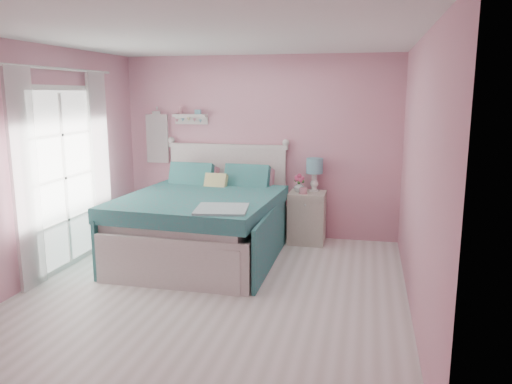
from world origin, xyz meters
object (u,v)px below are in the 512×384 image
at_px(bed, 204,223).
at_px(teacup, 303,191).
at_px(nightstand, 307,217).
at_px(vase, 299,186).
at_px(table_lamp, 315,168).

height_order(bed, teacup, bed).
relative_size(nightstand, vase, 4.62).
height_order(nightstand, vase, vase).
height_order(nightstand, teacup, teacup).
xyz_separation_m(table_lamp, vase, (-0.20, -0.11, -0.25)).
relative_size(bed, teacup, 21.94).
bearing_deg(table_lamp, bed, -142.19).
distance_m(bed, vase, 1.46).
xyz_separation_m(bed, teacup, (1.16, 0.78, 0.33)).
distance_m(bed, table_lamp, 1.74).
height_order(vase, teacup, vase).
height_order(table_lamp, vase, table_lamp).
xyz_separation_m(vase, teacup, (0.07, -0.12, -0.04)).
distance_m(nightstand, teacup, 0.42).
bearing_deg(bed, teacup, 37.23).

